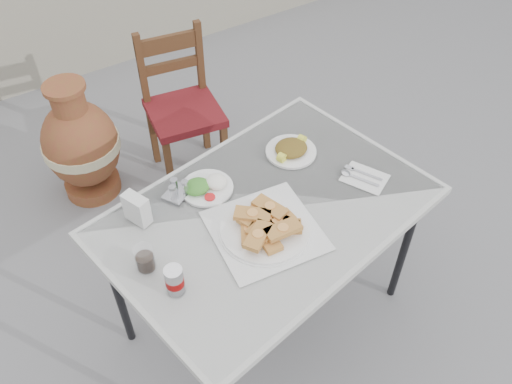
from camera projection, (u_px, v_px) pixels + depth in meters
ground at (271, 305)px, 2.61m from camera, size 80.00×80.00×0.00m
cafe_table at (268, 218)px, 2.08m from camera, size 1.35×1.03×0.74m
pide_plate at (265, 225)px, 1.94m from camera, size 0.42×0.42×0.08m
salad_rice_plate at (206, 186)px, 2.10m from camera, size 0.21×0.21×0.05m
salad_chopped_plate at (291, 149)px, 2.25m from camera, size 0.21×0.21×0.05m
soda_can at (175, 280)px, 1.75m from camera, size 0.06×0.06×0.11m
cola_glass at (145, 259)px, 1.82m from camera, size 0.07×0.07×0.10m
napkin_holder at (137, 209)px, 1.96m from camera, size 0.08×0.11×0.12m
condiment_caddy at (177, 190)px, 2.07m from camera, size 0.13×0.12×0.08m
cutlery_napkin at (362, 177)px, 2.16m from camera, size 0.19×0.21×0.01m
chair at (182, 107)px, 2.97m from camera, size 0.43×0.43×0.86m
terracotta_urn at (81, 145)px, 2.91m from camera, size 0.41×0.41×0.72m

